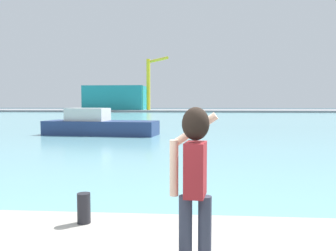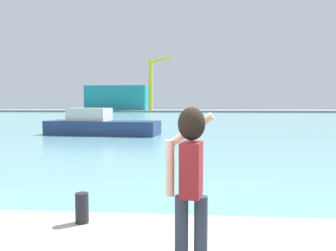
# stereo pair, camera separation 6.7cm
# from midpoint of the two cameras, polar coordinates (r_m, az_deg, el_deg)

# --- Properties ---
(ground_plane) EXTENTS (220.00, 220.00, 0.00)m
(ground_plane) POSITION_cam_midpoint_polar(r_m,az_deg,el_deg) (53.48, 3.95, 1.20)
(ground_plane) COLOR #334751
(harbor_water) EXTENTS (140.00, 100.00, 0.02)m
(harbor_water) POSITION_cam_midpoint_polar(r_m,az_deg,el_deg) (55.48, 3.99, 1.30)
(harbor_water) COLOR #6BA8B2
(harbor_water) RESTS_ON ground_plane
(far_shore_dock) EXTENTS (140.00, 20.00, 0.50)m
(far_shore_dock) POSITION_cam_midpoint_polar(r_m,az_deg,el_deg) (95.45, 4.37, 2.46)
(far_shore_dock) COLOR gray
(far_shore_dock) RESTS_ON ground_plane
(person_photographer) EXTENTS (0.53, 0.56, 1.74)m
(person_photographer) POSITION_cam_midpoint_polar(r_m,az_deg,el_deg) (3.60, 4.24, -7.73)
(person_photographer) COLOR #2D3342
(person_photographer) RESTS_ON quay_promenade
(harbor_bollard) EXTENTS (0.20, 0.20, 0.45)m
(harbor_bollard) POSITION_cam_midpoint_polar(r_m,az_deg,el_deg) (5.42, -13.62, -13.05)
(harbor_bollard) COLOR black
(harbor_bollard) RESTS_ON quay_promenade
(boat_moored) EXTENTS (8.48, 3.48, 1.96)m
(boat_moored) POSITION_cam_midpoint_polar(r_m,az_deg,el_deg) (25.96, -11.00, 0.05)
(boat_moored) COLOR navy
(boat_moored) RESTS_ON harbor_water
(warehouse_left) EXTENTS (16.09, 12.01, 6.48)m
(warehouse_left) POSITION_cam_midpoint_polar(r_m,az_deg,el_deg) (97.92, -8.07, 4.50)
(warehouse_left) COLOR teal
(warehouse_left) RESTS_ON far_shore_dock
(port_crane) EXTENTS (6.52, 9.05, 13.44)m
(port_crane) POSITION_cam_midpoint_polar(r_m,az_deg,el_deg) (91.45, -2.48, 7.78)
(port_crane) COLOR yellow
(port_crane) RESTS_ON far_shore_dock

